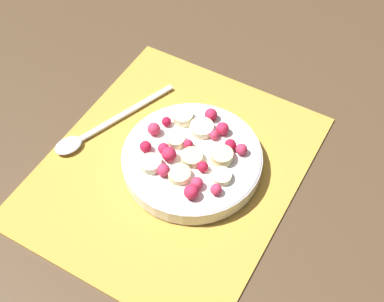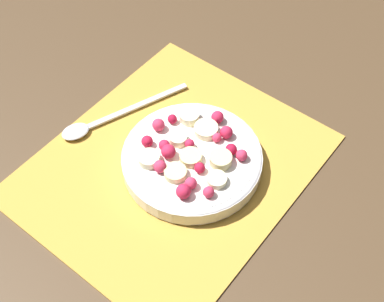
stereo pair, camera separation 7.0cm
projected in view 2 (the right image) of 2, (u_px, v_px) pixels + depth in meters
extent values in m
plane|color=#4C3823|center=(172.00, 166.00, 0.80)|extent=(3.00, 3.00, 0.00)
cube|color=gold|center=(172.00, 165.00, 0.80)|extent=(0.42, 0.35, 0.01)
cylinder|color=white|center=(192.00, 160.00, 0.78)|extent=(0.21, 0.21, 0.02)
torus|color=white|center=(192.00, 156.00, 0.78)|extent=(0.21, 0.21, 0.01)
cylinder|color=white|center=(192.00, 155.00, 0.77)|extent=(0.19, 0.19, 0.00)
cylinder|color=#F4EAB7|center=(206.00, 129.00, 0.79)|extent=(0.05, 0.05, 0.01)
cylinder|color=beige|center=(191.00, 158.00, 0.76)|extent=(0.03, 0.03, 0.01)
cylinder|color=beige|center=(175.00, 173.00, 0.75)|extent=(0.04, 0.04, 0.01)
cylinder|color=#F4EAB7|center=(178.00, 139.00, 0.78)|extent=(0.04, 0.04, 0.01)
cylinder|color=beige|center=(221.00, 160.00, 0.76)|extent=(0.04, 0.04, 0.01)
cylinder|color=#F4EAB7|center=(149.00, 159.00, 0.76)|extent=(0.03, 0.03, 0.01)
cylinder|color=#F4EAB7|center=(215.00, 182.00, 0.74)|extent=(0.04, 0.04, 0.01)
cylinder|color=#F4EAB7|center=(189.00, 116.00, 0.81)|extent=(0.04, 0.04, 0.01)
sphere|color=#D12347|center=(217.00, 117.00, 0.80)|extent=(0.02, 0.02, 0.02)
sphere|color=#DB3356|center=(160.00, 166.00, 0.75)|extent=(0.02, 0.02, 0.02)
sphere|color=#D12347|center=(190.00, 144.00, 0.78)|extent=(0.01, 0.01, 0.01)
sphere|color=#DB3356|center=(208.00, 192.00, 0.72)|extent=(0.02, 0.02, 0.02)
sphere|color=#B21433|center=(172.00, 119.00, 0.80)|extent=(0.01, 0.01, 0.01)
sphere|color=#DB3356|center=(158.00, 125.00, 0.79)|extent=(0.02, 0.02, 0.02)
sphere|color=#DB3356|center=(242.00, 155.00, 0.76)|extent=(0.02, 0.02, 0.02)
sphere|color=red|center=(147.00, 141.00, 0.78)|extent=(0.02, 0.02, 0.02)
sphere|color=#DB3356|center=(191.00, 183.00, 0.73)|extent=(0.02, 0.02, 0.02)
sphere|color=#D12347|center=(166.00, 144.00, 0.77)|extent=(0.02, 0.02, 0.02)
sphere|color=#DB3356|center=(217.00, 138.00, 0.78)|extent=(0.01, 0.01, 0.01)
sphere|color=#D12347|center=(226.00, 132.00, 0.79)|extent=(0.02, 0.02, 0.02)
sphere|color=#D12347|center=(183.00, 191.00, 0.72)|extent=(0.02, 0.02, 0.02)
sphere|color=#B21433|center=(231.00, 149.00, 0.77)|extent=(0.02, 0.02, 0.02)
sphere|color=#D12347|center=(170.00, 152.00, 0.76)|extent=(0.02, 0.02, 0.02)
sphere|color=red|center=(198.00, 170.00, 0.75)|extent=(0.02, 0.02, 0.02)
cube|color=silver|center=(138.00, 106.00, 0.86)|extent=(0.17, 0.07, 0.00)
ellipsoid|color=silver|center=(75.00, 131.00, 0.83)|extent=(0.05, 0.05, 0.01)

